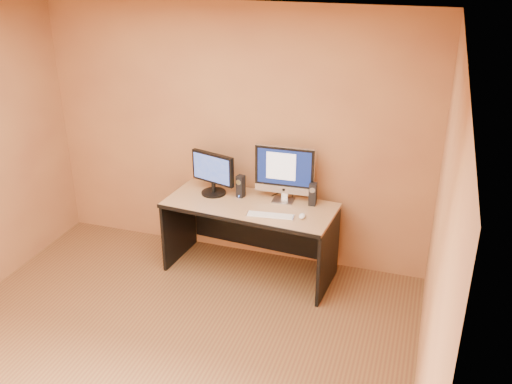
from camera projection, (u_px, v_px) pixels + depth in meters
floor at (151, 368)px, 4.52m from camera, size 4.00×4.00×0.00m
walls at (137, 223)px, 3.99m from camera, size 4.00×4.00×2.60m
ceiling at (119, 33)px, 3.45m from camera, size 4.00×4.00×0.00m
desk at (250, 238)px, 5.67m from camera, size 1.70×0.85×0.76m
imac at (284, 174)px, 5.46m from camera, size 0.59×0.24×0.57m
second_monitor at (213, 174)px, 5.65m from camera, size 0.54×0.38×0.43m
speaker_left at (241, 186)px, 5.62m from camera, size 0.08×0.09×0.23m
speaker_right at (313, 194)px, 5.45m from camera, size 0.07×0.08×0.23m
keyboard at (270, 216)px, 5.27m from camera, size 0.45×0.17×0.02m
mouse at (302, 216)px, 5.24m from camera, size 0.07×0.11×0.04m
cable_a at (292, 196)px, 5.67m from camera, size 0.05×0.22×0.01m
cable_b at (278, 193)px, 5.74m from camera, size 0.09×0.17×0.01m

